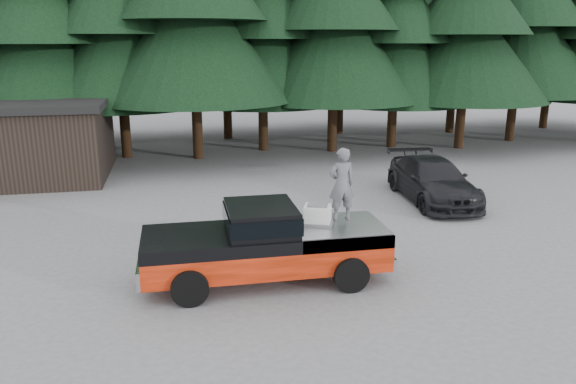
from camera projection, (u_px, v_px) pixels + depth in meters
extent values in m
plane|color=#535356|center=(264.00, 270.00, 14.35)|extent=(120.00, 120.00, 0.00)
cube|color=black|center=(261.00, 217.00, 13.29)|extent=(1.66, 1.90, 0.59)
cube|color=silver|center=(318.00, 215.00, 13.72)|extent=(0.79, 0.72, 0.44)
imported|color=#505057|center=(342.00, 184.00, 13.84)|extent=(0.70, 0.50, 1.84)
imported|color=black|center=(432.00, 180.00, 20.36)|extent=(2.41, 5.35, 1.52)
cube|color=black|center=(8.00, 143.00, 23.59)|extent=(8.00, 6.00, 3.00)
cube|color=black|center=(3.00, 103.00, 23.16)|extent=(8.40, 6.40, 0.30)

